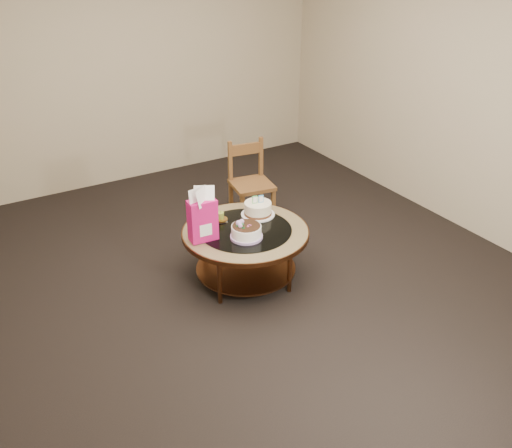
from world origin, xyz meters
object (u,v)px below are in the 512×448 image
decorated_cake (246,232)px  dining_chair (250,183)px  coffee_table (246,238)px  cream_cake (258,209)px  gift_bag (202,215)px

decorated_cake → dining_chair: bearing=57.9°
coffee_table → cream_cake: size_ratio=3.62×
decorated_cake → dining_chair: size_ratio=0.32×
decorated_cake → cream_cake: size_ratio=0.90×
coffee_table → gift_bag: gift_bag is taller
decorated_cake → gift_bag: size_ratio=0.60×
gift_bag → decorated_cake: bearing=-23.1°
coffee_table → gift_bag: (-0.36, 0.03, 0.29)m
gift_bag → dining_chair: (0.91, 0.84, -0.26)m
cream_cake → dining_chair: bearing=78.3°
coffee_table → decorated_cake: decorated_cake is taller
decorated_cake → dining_chair: dining_chair is taller
coffee_table → cream_cake: bearing=37.4°
cream_cake → gift_bag: (-0.57, -0.13, 0.16)m
coffee_table → dining_chair: (0.56, 0.87, 0.03)m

